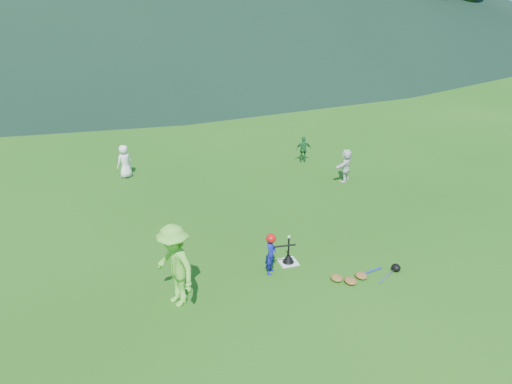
{
  "coord_description": "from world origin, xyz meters",
  "views": [
    {
      "loc": [
        -4.26,
        -9.91,
        6.68
      ],
      "look_at": [
        0.0,
        2.5,
        0.9
      ],
      "focal_mm": 35.0,
      "sensor_mm": 36.0,
      "label": 1
    }
  ],
  "objects_px": {
    "batting_tee": "(288,258)",
    "adult_coach": "(175,266)",
    "batter_child": "(271,254)",
    "equipment_pile": "(361,275)",
    "fielder_c": "(304,149)",
    "home_plate": "(288,262)",
    "fielder_d": "(346,165)",
    "fielder_a": "(125,161)"
  },
  "relations": [
    {
      "from": "fielder_c",
      "to": "equipment_pile",
      "type": "relative_size",
      "value": 0.56
    },
    {
      "from": "fielder_c",
      "to": "equipment_pile",
      "type": "xyz_separation_m",
      "value": [
        -1.93,
        -7.78,
        -0.44
      ]
    },
    {
      "from": "fielder_d",
      "to": "batting_tee",
      "type": "distance_m",
      "value": 5.88
    },
    {
      "from": "batter_child",
      "to": "batting_tee",
      "type": "height_order",
      "value": "batter_child"
    },
    {
      "from": "batting_tee",
      "to": "adult_coach",
      "type": "bearing_deg",
      "value": -165.84
    },
    {
      "from": "fielder_d",
      "to": "equipment_pile",
      "type": "xyz_separation_m",
      "value": [
        -2.53,
        -5.56,
        -0.51
      ]
    },
    {
      "from": "adult_coach",
      "to": "fielder_d",
      "type": "distance_m",
      "value": 8.57
    },
    {
      "from": "home_plate",
      "to": "fielder_a",
      "type": "distance_m",
      "value": 7.93
    },
    {
      "from": "home_plate",
      "to": "equipment_pile",
      "type": "relative_size",
      "value": 0.25
    },
    {
      "from": "batter_child",
      "to": "adult_coach",
      "type": "bearing_deg",
      "value": 135.28
    },
    {
      "from": "fielder_d",
      "to": "batter_child",
      "type": "bearing_deg",
      "value": 7.18
    },
    {
      "from": "batting_tee",
      "to": "fielder_a",
      "type": "bearing_deg",
      "value": 114.57
    },
    {
      "from": "fielder_d",
      "to": "equipment_pile",
      "type": "distance_m",
      "value": 6.13
    },
    {
      "from": "batter_child",
      "to": "fielder_d",
      "type": "bearing_deg",
      "value": -10.06
    },
    {
      "from": "adult_coach",
      "to": "batting_tee",
      "type": "distance_m",
      "value": 3.15
    },
    {
      "from": "adult_coach",
      "to": "equipment_pile",
      "type": "xyz_separation_m",
      "value": [
        4.34,
        -0.46,
        -0.89
      ]
    },
    {
      "from": "fielder_d",
      "to": "fielder_c",
      "type": "bearing_deg",
      "value": -113.38
    },
    {
      "from": "home_plate",
      "to": "batting_tee",
      "type": "distance_m",
      "value": 0.12
    },
    {
      "from": "adult_coach",
      "to": "batting_tee",
      "type": "relative_size",
      "value": 2.81
    },
    {
      "from": "home_plate",
      "to": "fielder_a",
      "type": "height_order",
      "value": "fielder_a"
    },
    {
      "from": "batter_child",
      "to": "equipment_pile",
      "type": "xyz_separation_m",
      "value": [
        1.97,
        -0.93,
        -0.45
      ]
    },
    {
      "from": "fielder_a",
      "to": "fielder_c",
      "type": "xyz_separation_m",
      "value": [
        6.61,
        -0.61,
        -0.09
      ]
    },
    {
      "from": "batter_child",
      "to": "adult_coach",
      "type": "distance_m",
      "value": 2.46
    },
    {
      "from": "fielder_a",
      "to": "batting_tee",
      "type": "distance_m",
      "value": 7.92
    },
    {
      "from": "adult_coach",
      "to": "home_plate",
      "type": "bearing_deg",
      "value": 81.91
    },
    {
      "from": "fielder_a",
      "to": "batting_tee",
      "type": "xyz_separation_m",
      "value": [
        3.29,
        -7.19,
        -0.46
      ]
    },
    {
      "from": "home_plate",
      "to": "fielder_d",
      "type": "relative_size",
      "value": 0.39
    },
    {
      "from": "home_plate",
      "to": "adult_coach",
      "type": "distance_m",
      "value": 3.19
    },
    {
      "from": "fielder_a",
      "to": "fielder_d",
      "type": "height_order",
      "value": "fielder_a"
    },
    {
      "from": "fielder_d",
      "to": "equipment_pile",
      "type": "relative_size",
      "value": 0.65
    },
    {
      "from": "home_plate",
      "to": "batter_child",
      "type": "xyz_separation_m",
      "value": [
        -0.58,
        -0.28,
        0.5
      ]
    },
    {
      "from": "equipment_pile",
      "to": "batter_child",
      "type": "bearing_deg",
      "value": 154.86
    },
    {
      "from": "home_plate",
      "to": "fielder_c",
      "type": "bearing_deg",
      "value": 63.23
    },
    {
      "from": "adult_coach",
      "to": "equipment_pile",
      "type": "bearing_deg",
      "value": 61.71
    },
    {
      "from": "batting_tee",
      "to": "home_plate",
      "type": "bearing_deg",
      "value": 0.0
    },
    {
      "from": "adult_coach",
      "to": "batting_tee",
      "type": "xyz_separation_m",
      "value": [
        2.95,
        0.74,
        -0.83
      ]
    },
    {
      "from": "fielder_c",
      "to": "home_plate",
      "type": "bearing_deg",
      "value": 76.68
    },
    {
      "from": "fielder_a",
      "to": "fielder_c",
      "type": "height_order",
      "value": "fielder_a"
    },
    {
      "from": "adult_coach",
      "to": "fielder_c",
      "type": "relative_size",
      "value": 1.89
    },
    {
      "from": "fielder_a",
      "to": "equipment_pile",
      "type": "height_order",
      "value": "fielder_a"
    },
    {
      "from": "fielder_a",
      "to": "adult_coach",
      "type": "bearing_deg",
      "value": 63.99
    },
    {
      "from": "equipment_pile",
      "to": "fielder_a",
      "type": "bearing_deg",
      "value": 119.14
    }
  ]
}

